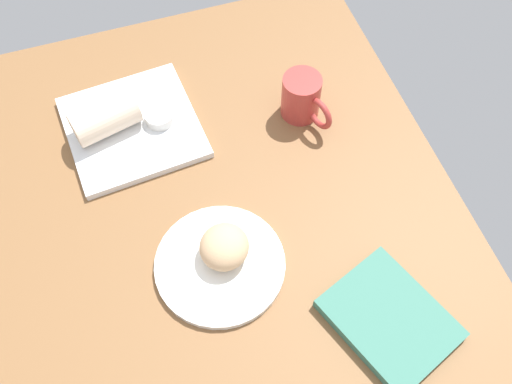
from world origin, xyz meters
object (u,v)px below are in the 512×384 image
scone_pastry (224,247)px  book_stack (389,319)px  square_plate (133,127)px  sauce_cup (159,116)px  breakfast_wrap (105,118)px  coffee_mug (303,97)px  round_plate (220,265)px

scone_pastry → book_stack: size_ratio=0.36×
square_plate → book_stack: bearing=31.4°
scone_pastry → book_stack: (19.87, 22.62, -3.21)cm
sauce_cup → breakfast_wrap: size_ratio=0.45×
breakfast_wrap → coffee_mug: bearing=65.6°
sauce_cup → book_stack: sauce_cup is taller
scone_pastry → book_stack: 30.28cm
book_stack → coffee_mug: (-46.26, 1.67, 3.78)cm
square_plate → coffee_mug: 34.92cm
square_plate → book_stack: (52.93, 32.35, 0.37)cm
square_plate → book_stack: size_ratio=1.04×
scone_pastry → square_plate: scone_pastry is taller
sauce_cup → coffee_mug: 29.01cm
scone_pastry → coffee_mug: bearing=137.4°
round_plate → breakfast_wrap: size_ratio=1.79×
coffee_mug → round_plate: bearing=-42.7°
breakfast_wrap → book_stack: size_ratio=0.52×
coffee_mug → sauce_cup: bearing=-102.0°
sauce_cup → book_stack: (52.30, 26.62, -1.63)cm
sauce_cup → breakfast_wrap: (-1.14, -10.30, 2.37)cm
sauce_cup → coffee_mug: bearing=78.0°
round_plate → square_plate: square_plate is taller
sauce_cup → breakfast_wrap: breakfast_wrap is taller
book_stack → square_plate: bearing=-148.6°
scone_pastry → breakfast_wrap: bearing=-156.9°
round_plate → book_stack: 30.30cm
scone_pastry → breakfast_wrap: (-33.57, -14.31, 0.79)cm
breakfast_wrap → square_plate: bearing=69.8°
breakfast_wrap → scone_pastry: bearing=9.2°
square_plate → scone_pastry: bearing=16.4°
square_plate → book_stack: 62.03cm
round_plate → sauce_cup: size_ratio=3.93×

